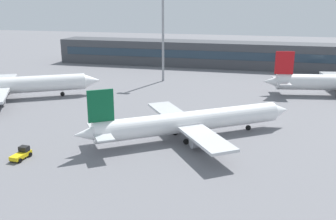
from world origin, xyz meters
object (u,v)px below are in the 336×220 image
(airplane_near, at_px, (192,121))
(baggage_tug_yellow, at_px, (22,154))
(floodlight_tower_west, at_px, (163,25))
(airplane_mid, at_px, (6,86))

(airplane_near, xyz_separation_m, baggage_tug_yellow, (-23.72, -15.33, -2.29))
(airplane_near, bearing_deg, floodlight_tower_west, 110.79)
(airplane_near, distance_m, airplane_mid, 51.20)
(baggage_tug_yellow, bearing_deg, airplane_mid, 129.48)
(airplane_near, relative_size, airplane_mid, 0.85)
(airplane_near, xyz_separation_m, airplane_mid, (-48.88, 15.22, 0.38))
(airplane_near, distance_m, floodlight_tower_west, 51.31)
(airplane_mid, bearing_deg, floodlight_tower_west, 44.80)
(floodlight_tower_west, bearing_deg, baggage_tug_yellow, -95.68)
(floodlight_tower_west, bearing_deg, airplane_near, -69.21)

